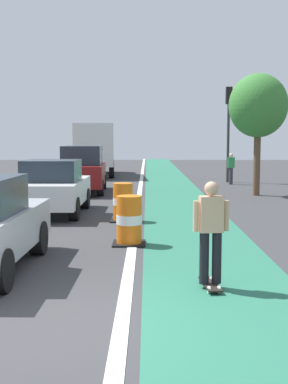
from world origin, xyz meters
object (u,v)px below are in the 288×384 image
object	(u,v)px
delivery_truck_down_block	(95,147)
pedestrian_crossing	(231,168)
street_tree_sidewalk	(258,106)
parked_suv_third	(83,169)
traffic_barrel_front	(129,221)
parked_sedan_second	(53,188)
traffic_light_corner	(229,117)
traffic_barrel_mid	(123,203)
skateboarder_on_lane	(211,231)

from	to	relation	value
delivery_truck_down_block	pedestrian_crossing	size ratio (longest dim) A/B	4.81
street_tree_sidewalk	parked_suv_third	bearing A→B (deg)	171.42
traffic_barrel_front	delivery_truck_down_block	xyz separation A→B (m)	(-2.90, 21.07, 1.31)
parked_sedan_second	delivery_truck_down_block	world-z (taller)	delivery_truck_down_block
traffic_barrel_front	traffic_light_corner	xyz separation A→B (m)	(4.78, 16.20, 2.97)
traffic_barrel_mid	traffic_light_corner	world-z (taller)	traffic_light_corner
traffic_barrel_front	pedestrian_crossing	size ratio (longest dim) A/B	0.68
traffic_barrel_mid	parked_suv_third	bearing A→B (deg)	105.40
traffic_light_corner	street_tree_sidewalk	size ratio (longest dim) A/B	1.02
delivery_truck_down_block	traffic_barrel_front	bearing A→B (deg)	-82.17
parked_suv_third	delivery_truck_down_block	size ratio (longest dim) A/B	0.61
pedestrian_crossing	street_tree_sidewalk	xyz separation A→B (m)	(0.21, -5.06, 2.80)
parked_suv_third	delivery_truck_down_block	distance (m)	10.22
parked_sedan_second	traffic_light_corner	size ratio (longest dim) A/B	0.80
parked_sedan_second	pedestrian_crossing	xyz separation A→B (m)	(7.25, 10.35, 0.03)
traffic_barrel_front	parked_suv_third	bearing A→B (deg)	102.48
parked_sedan_second	parked_suv_third	size ratio (longest dim) A/B	0.88
traffic_barrel_front	traffic_light_corner	world-z (taller)	traffic_light_corner
skateboarder_on_lane	parked_sedan_second	bearing A→B (deg)	116.67
traffic_barrel_front	traffic_light_corner	distance (m)	17.15
skateboarder_on_lane	pedestrian_crossing	distance (m)	18.45
street_tree_sidewalk	skateboarder_on_lane	bearing A→B (deg)	-105.20
traffic_barrel_mid	delivery_truck_down_block	xyz separation A→B (m)	(-2.61, 17.88, 1.31)
parked_suv_third	traffic_barrel_mid	distance (m)	8.01
traffic_barrel_mid	delivery_truck_down_block	size ratio (longest dim) A/B	0.14
skateboarder_on_lane	traffic_light_corner	size ratio (longest dim) A/B	0.33
parked_suv_third	street_tree_sidewalk	bearing A→B (deg)	-8.58
traffic_barrel_mid	traffic_barrel_front	bearing A→B (deg)	-84.84
parked_suv_third	delivery_truck_down_block	world-z (taller)	delivery_truck_down_block
traffic_barrel_front	delivery_truck_down_block	size ratio (longest dim) A/B	0.14
pedestrian_crossing	parked_suv_third	bearing A→B (deg)	-151.05
parked_sedan_second	traffic_barrel_front	world-z (taller)	parked_sedan_second
pedestrian_crossing	street_tree_sidewalk	world-z (taller)	street_tree_sidewalk
skateboarder_on_lane	traffic_light_corner	bearing A→B (deg)	80.13
parked_sedan_second	pedestrian_crossing	size ratio (longest dim) A/B	2.55
parked_suv_third	pedestrian_crossing	distance (m)	8.17
parked_suv_third	traffic_barrel_front	xyz separation A→B (m)	(2.41, -10.90, -0.50)
parked_suv_third	street_tree_sidewalk	xyz separation A→B (m)	(7.36, -1.11, 2.63)
traffic_light_corner	parked_sedan_second	bearing A→B (deg)	-121.97
skateboarder_on_lane	delivery_truck_down_block	distance (m)	24.76
skateboarder_on_lane	parked_suv_third	xyz separation A→B (m)	(-3.80, 14.19, 0.12)
street_tree_sidewalk	delivery_truck_down_block	bearing A→B (deg)	124.81
parked_suv_third	parked_sedan_second	bearing A→B (deg)	-90.99
street_tree_sidewalk	traffic_light_corner	bearing A→B (deg)	91.47
traffic_light_corner	traffic_barrel_mid	bearing A→B (deg)	-111.29
parked_suv_third	traffic_barrel_front	world-z (taller)	parked_suv_third
skateboarder_on_lane	traffic_barrel_mid	bearing A→B (deg)	104.53
skateboarder_on_lane	traffic_light_corner	distance (m)	19.95
skateboarder_on_lane	street_tree_sidewalk	size ratio (longest dim) A/B	0.34
traffic_barrel_front	delivery_truck_down_block	distance (m)	21.31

